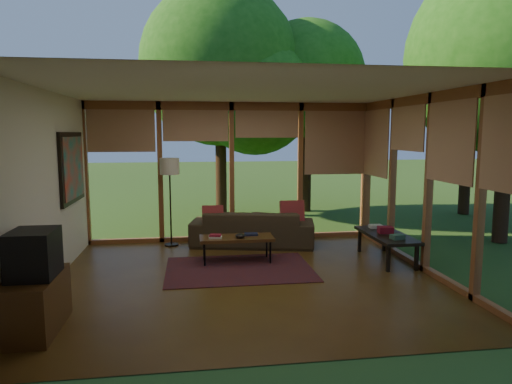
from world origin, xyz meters
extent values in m
plane|color=brown|center=(0.00, 0.00, 0.00)|extent=(5.50, 5.50, 0.00)
plane|color=white|center=(0.00, 0.00, 2.70)|extent=(5.50, 5.50, 0.00)
cube|color=silver|center=(-2.75, 0.00, 1.35)|extent=(0.04, 5.00, 2.70)
cube|color=silver|center=(0.00, -2.50, 1.35)|extent=(5.50, 0.04, 2.70)
cube|color=#9A5930|center=(0.00, 2.50, 1.35)|extent=(5.50, 0.12, 2.70)
cube|color=#9A5930|center=(2.75, 0.00, 1.35)|extent=(0.12, 5.00, 2.70)
plane|color=#2F531F|center=(8.00, 8.00, -0.01)|extent=(40.00, 40.00, 0.00)
cylinder|color=#321E12|center=(-0.02, 5.41, 2.43)|extent=(0.28, 0.28, 4.87)
sphere|color=#195112|center=(-0.02, 5.41, 3.79)|extent=(4.02, 4.02, 4.02)
cylinder|color=#321E12|center=(2.29, 5.68, 2.26)|extent=(0.28, 0.28, 4.53)
sphere|color=#195112|center=(2.29, 5.68, 3.52)|extent=(3.09, 3.09, 3.09)
cylinder|color=#321E12|center=(5.01, 1.56, 2.28)|extent=(0.28, 0.28, 4.56)
sphere|color=#195112|center=(5.01, 1.56, 3.55)|extent=(3.62, 3.62, 3.62)
cylinder|color=#321E12|center=(6.05, 4.56, 2.03)|extent=(0.28, 0.28, 4.06)
sphere|color=#195112|center=(6.05, 4.56, 3.15)|extent=(2.70, 2.70, 2.70)
cube|color=maroon|center=(-0.07, 0.48, 0.01)|extent=(2.26, 1.60, 0.01)
imported|color=#3E311F|center=(0.34, 2.00, 0.33)|extent=(2.42, 1.36, 0.67)
cube|color=maroon|center=(-0.41, 1.95, 0.58)|extent=(0.39, 0.21, 0.41)
cube|color=maroon|center=(1.09, 1.95, 0.60)|extent=(0.45, 0.24, 0.47)
cube|color=beige|center=(-0.42, 0.84, 0.44)|extent=(0.22, 0.17, 0.03)
cube|color=maroon|center=(-0.42, 0.84, 0.47)|extent=(0.21, 0.17, 0.03)
cube|color=black|center=(0.18, 0.97, 0.44)|extent=(0.22, 0.17, 0.03)
ellipsoid|color=black|center=(-0.02, 0.79, 0.46)|extent=(0.16, 0.16, 0.07)
cube|color=#513116|center=(-2.47, -1.42, 0.30)|extent=(0.50, 1.00, 0.60)
cube|color=black|center=(-2.45, -1.42, 0.85)|extent=(0.45, 0.55, 0.50)
cube|color=#365F4A|center=(2.40, 0.24, 0.49)|extent=(0.22, 0.18, 0.07)
cube|color=maroon|center=(2.40, 0.69, 0.51)|extent=(0.26, 0.20, 0.11)
cube|color=beige|center=(2.40, 1.09, 0.48)|extent=(0.23, 0.17, 0.06)
cylinder|color=black|center=(-1.18, 2.17, 0.01)|extent=(0.26, 0.26, 0.03)
cylinder|color=black|center=(-1.18, 2.17, 0.79)|extent=(0.03, 0.03, 1.52)
cylinder|color=beige|center=(-1.18, 2.17, 1.50)|extent=(0.36, 0.36, 0.30)
cube|color=#513116|center=(-0.07, 0.89, 0.40)|extent=(1.20, 0.50, 0.05)
cylinder|color=black|center=(-0.60, 0.71, 0.19)|extent=(0.03, 0.03, 0.38)
cylinder|color=black|center=(0.46, 0.71, 0.19)|extent=(0.03, 0.03, 0.38)
cylinder|color=black|center=(-0.60, 1.07, 0.19)|extent=(0.03, 0.03, 0.38)
cylinder|color=black|center=(0.46, 1.07, 0.19)|extent=(0.03, 0.03, 0.38)
cube|color=black|center=(2.40, 0.64, 0.43)|extent=(0.60, 1.40, 0.05)
cube|color=black|center=(2.17, 0.04, 0.20)|extent=(0.05, 0.05, 0.40)
cube|color=black|center=(2.63, 0.04, 0.20)|extent=(0.05, 0.05, 0.40)
cube|color=black|center=(2.17, 1.24, 0.20)|extent=(0.05, 0.05, 0.40)
cube|color=black|center=(2.63, 1.24, 0.20)|extent=(0.05, 0.05, 0.40)
cube|color=black|center=(-2.72, 1.40, 1.55)|extent=(0.05, 1.35, 1.15)
cube|color=#197473|center=(-2.69, 1.40, 1.55)|extent=(0.02, 1.20, 1.00)
camera|label=1|loc=(-0.79, -6.38, 2.11)|focal=32.00mm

